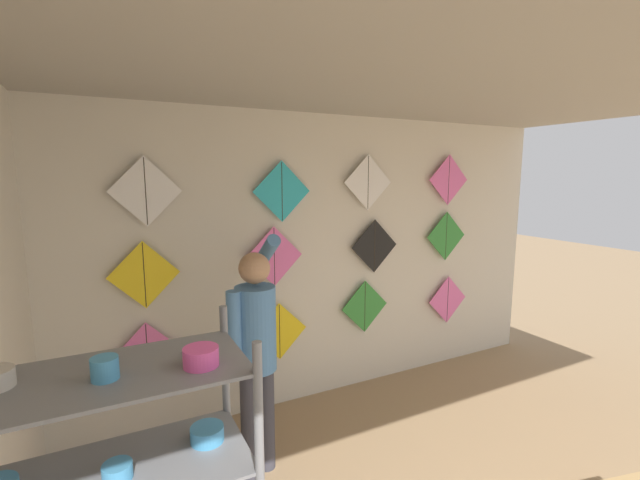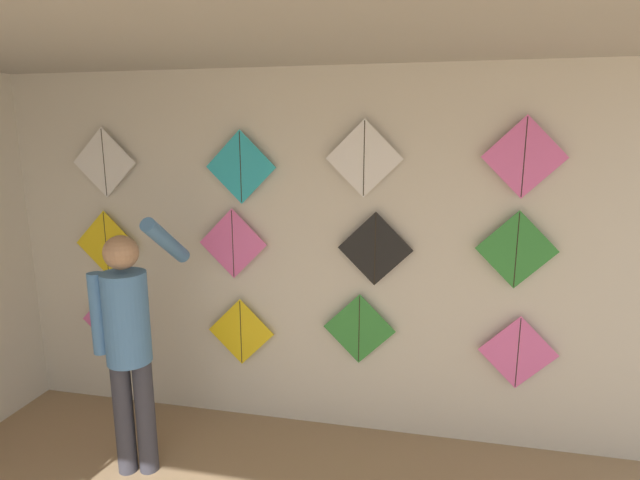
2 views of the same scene
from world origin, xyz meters
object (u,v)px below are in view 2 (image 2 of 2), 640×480
Objects in this scene: kite_8 at (104,163)px; kite_11 at (524,157)px; kite_5 at (233,244)px; kite_10 at (364,159)px; kite_6 at (375,249)px; kite_1 at (241,332)px; kite_2 at (359,329)px; kite_9 at (241,167)px; kite_4 at (106,244)px; kite_0 at (112,321)px; shopkeeper at (129,334)px; kite_3 at (518,353)px; kite_7 at (517,250)px.

kite_8 is 3.14m from kite_11.
kite_10 reaches higher than kite_5.
kite_5 is 1.00× the size of kite_6.
kite_6 is at bearing 0.00° from kite_5.
kite_10 is at bearing 0.00° from kite_1.
kite_9 is (-0.91, 0.00, 1.21)m from kite_2.
kite_11 is at bearing 0.00° from kite_4.
kite_0 is at bearing 180.00° from kite_8.
shopkeeper reaches higher than kite_3.
kite_7 is 2.07m from kite_9.
kite_0 is at bearing 180.00° from kite_2.
kite_10 reaches higher than kite_8.
kite_1 is at bearing 180.00° from kite_11.
kite_6 is at bearing 180.00° from kite_7.
kite_0 is 1.00× the size of kite_2.
kite_1 is 1.70m from kite_10.
kite_8 reaches higher than kite_4.
kite_7 is at bearing 0.00° from kite_11.
kite_3 is at bearing 0.00° from kite_5.
kite_10 is at bearing 0.00° from kite_9.
kite_8 reaches higher than kite_0.
kite_2 is at bearing 180.00° from kite_6.
kite_8 is (-1.10, 0.00, 1.34)m from kite_1.
kite_11 is (2.04, 0.00, 1.41)m from kite_1.
kite_6 is 1.17m from kite_9.
kite_4 is 1.00× the size of kite_10.
kite_11 is (-0.07, 0.00, 1.39)m from kite_3.
kite_8 reaches higher than kite_2.
kite_9 is at bearing 180.00° from kite_11.
kite_2 is at bearing 0.00° from kite_4.
kite_9 is at bearing 39.57° from shopkeeper.
kite_1 is at bearing 180.00° from kite_3.
kite_7 reaches higher than kite_3.
shopkeeper is at bearing -48.62° from kite_0.
kite_2 is 1.00× the size of kite_9.
kite_1 is (1.17, 0.00, -0.00)m from kite_0.
shopkeeper is 2.01m from kite_10.
kite_9 is at bearing 0.00° from kite_5.
kite_0 is at bearing 180.00° from kite_6.
kite_9 is (1.21, 0.00, 1.32)m from kite_0.
shopkeeper is 1.80m from kite_6.
kite_3 reaches higher than kite_1.
kite_6 is (1.55, 0.77, 0.49)m from shopkeeper.
kite_7 is (-0.07, 0.00, 0.75)m from kite_3.
kite_11 reaches higher than kite_10.
kite_6 is 1.00× the size of kite_8.
shopkeeper is 3.25× the size of kite_11.
shopkeeper is 1.42m from kite_9.
kite_5 is at bearing 180.00° from kite_3.
kite_7 is at bearing 0.00° from kite_6.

